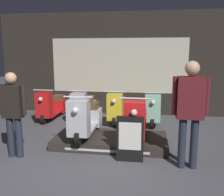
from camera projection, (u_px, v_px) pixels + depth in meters
name	position (u px, v px, depth m)	size (l,w,h in m)	color
ground_plane	(89.00, 170.00, 4.22)	(30.00, 30.00, 0.00)	#4C4C51
shop_wall_back	(118.00, 64.00, 7.90)	(7.78, 0.09, 3.20)	#28231E
display_platform	(111.00, 141.00, 5.36)	(2.38, 1.13, 0.19)	#2D2823
scooter_display_left	(86.00, 118.00, 5.32)	(0.57, 1.60, 0.96)	black
scooter_display_right	(136.00, 120.00, 5.16)	(0.57, 1.60, 0.96)	black
scooter_backrow_0	(52.00, 106.00, 7.42)	(0.57, 1.60, 0.96)	black
scooter_backrow_1	(84.00, 107.00, 7.27)	(0.57, 1.60, 0.96)	black
scooter_backrow_2	(117.00, 108.00, 7.13)	(0.57, 1.60, 0.96)	black
scooter_backrow_3	(152.00, 109.00, 6.99)	(0.57, 1.60, 0.96)	black
person_left_browsing	(13.00, 110.00, 4.61)	(0.52, 0.21, 1.61)	#232838
person_right_browsing	(190.00, 106.00, 4.12)	(0.60, 0.25, 1.83)	#232838
price_sign_board	(130.00, 139.00, 4.47)	(0.49, 0.04, 0.85)	black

